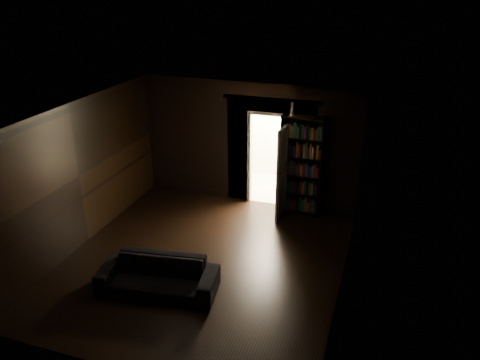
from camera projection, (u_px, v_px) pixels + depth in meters
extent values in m
plane|color=black|center=(204.00, 262.00, 8.68)|extent=(5.50, 5.50, 0.00)
cube|color=black|center=(199.00, 138.00, 10.90)|extent=(2.55, 0.10, 2.80)
cube|color=black|center=(326.00, 152.00, 10.04)|extent=(1.55, 0.10, 2.80)
cube|color=black|center=(272.00, 99.00, 9.97)|extent=(0.90, 0.10, 0.70)
cube|color=black|center=(79.00, 176.00, 8.83)|extent=(0.02, 5.50, 2.80)
cube|color=black|center=(347.00, 215.00, 7.39)|extent=(0.02, 5.50, 2.80)
cube|color=black|center=(114.00, 285.00, 5.72)|extent=(5.00, 0.02, 2.80)
cube|color=beige|center=(198.00, 116.00, 7.55)|extent=(5.00, 5.50, 0.02)
cube|color=silver|center=(270.00, 161.00, 10.49)|extent=(1.04, 0.06, 2.17)
cube|color=#B2A99B|center=(278.00, 189.00, 11.72)|extent=(2.20, 1.80, 0.10)
cube|color=silver|center=(288.00, 132.00, 11.95)|extent=(2.20, 0.10, 2.40)
cube|color=silver|center=(238.00, 138.00, 11.52)|extent=(0.10, 1.60, 2.40)
cube|color=silver|center=(323.00, 147.00, 10.91)|extent=(0.10, 1.60, 2.40)
cube|color=silver|center=(282.00, 91.00, 10.71)|extent=(2.20, 1.80, 0.10)
cube|color=#C56A6C|center=(289.00, 93.00, 11.49)|extent=(2.00, 0.04, 0.26)
imported|color=black|center=(158.00, 271.00, 7.74)|extent=(2.07, 1.12, 0.76)
cube|color=black|center=(301.00, 166.00, 10.08)|extent=(0.96, 0.62, 2.20)
cube|color=white|center=(307.00, 153.00, 11.59)|extent=(0.74, 0.68, 1.65)
cube|color=silver|center=(284.00, 172.00, 10.00)|extent=(0.13, 0.85, 2.05)
cube|color=white|center=(292.00, 109.00, 9.64)|extent=(0.12, 0.12, 0.29)
cube|color=black|center=(306.00, 116.00, 11.21)|extent=(0.59, 0.12, 0.24)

